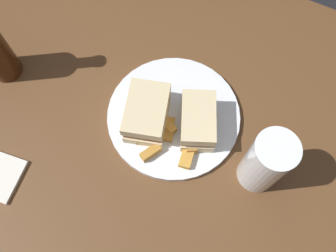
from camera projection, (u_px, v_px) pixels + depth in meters
ground_plane at (165, 206)px, 1.41m from camera, size 6.00×6.00×0.00m
dining_table at (164, 186)px, 1.07m from camera, size 1.24×0.99×0.73m
plate at (174, 116)px, 0.75m from camera, size 0.28×0.28×0.01m
sandwich_half_left at (147, 113)px, 0.71m from camera, size 0.11×0.13×0.06m
sandwich_half_right at (198, 121)px, 0.71m from camera, size 0.10×0.13×0.06m
potato_wedge_front at (191, 142)px, 0.71m from camera, size 0.04×0.05×0.02m
potato_wedge_middle at (140, 131)px, 0.73m from camera, size 0.02×0.05×0.02m
potato_wedge_back at (151, 152)px, 0.71m from camera, size 0.03×0.05×0.02m
potato_wedge_left_edge at (169, 130)px, 0.73m from camera, size 0.03×0.05×0.01m
potato_wedge_right_edge at (188, 153)px, 0.71m from camera, size 0.03×0.06×0.01m
potato_wedge_stray at (168, 126)px, 0.73m from camera, size 0.04×0.03×0.02m
pint_glass at (264, 164)px, 0.65m from camera, size 0.08×0.08×0.16m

